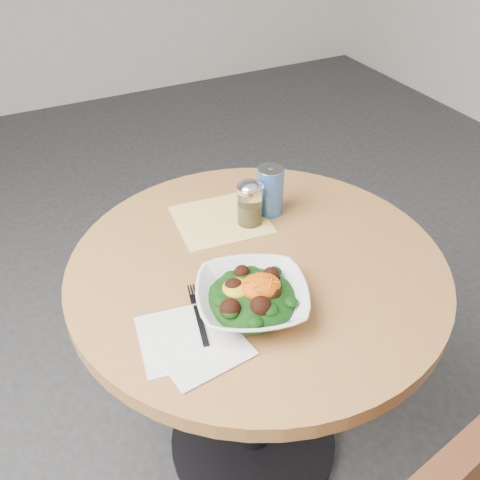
{
  "coord_description": "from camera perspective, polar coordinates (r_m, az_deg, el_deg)",
  "views": [
    {
      "loc": [
        -0.48,
        -0.86,
        1.56
      ],
      "look_at": [
        -0.03,
        0.02,
        0.81
      ],
      "focal_mm": 40.0,
      "sensor_mm": 36.0,
      "label": 1
    }
  ],
  "objects": [
    {
      "name": "ground",
      "position": [
        1.84,
        1.38,
        -20.67
      ],
      "size": [
        6.0,
        6.0,
        0.0
      ],
      "primitive_type": "plane",
      "color": "#2B2B2D",
      "rests_on": "ground"
    },
    {
      "name": "table",
      "position": [
        1.4,
        1.72,
        -8.58
      ],
      "size": [
        0.9,
        0.9,
        0.75
      ],
      "color": "black",
      "rests_on": "ground"
    },
    {
      "name": "cloth_napkin",
      "position": [
        1.41,
        -2.04,
        2.19
      ],
      "size": [
        0.25,
        0.23,
        0.0
      ],
      "primitive_type": "cube",
      "rotation": [
        0.0,
        0.0,
        -0.1
      ],
      "color": "yellow",
      "rests_on": "table"
    },
    {
      "name": "paper_napkins",
      "position": [
        1.09,
        -5.27,
        -10.68
      ],
      "size": [
        0.21,
        0.23,
        0.0
      ],
      "color": "white",
      "rests_on": "table"
    },
    {
      "name": "salad_bowl",
      "position": [
        1.13,
        1.29,
        -6.14
      ],
      "size": [
        0.3,
        0.3,
        0.09
      ],
      "color": "white",
      "rests_on": "table"
    },
    {
      "name": "fork",
      "position": [
        1.14,
        -4.5,
        -7.63
      ],
      "size": [
        0.06,
        0.18,
        0.0
      ],
      "color": "black",
      "rests_on": "table"
    },
    {
      "name": "spice_shaker",
      "position": [
        1.36,
        1.05,
        3.93
      ],
      "size": [
        0.07,
        0.07,
        0.12
      ],
      "color": "silver",
      "rests_on": "table"
    },
    {
      "name": "beverage_can",
      "position": [
        1.4,
        3.21,
        5.28
      ],
      "size": [
        0.07,
        0.07,
        0.14
      ],
      "color": "navy",
      "rests_on": "table"
    }
  ]
}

